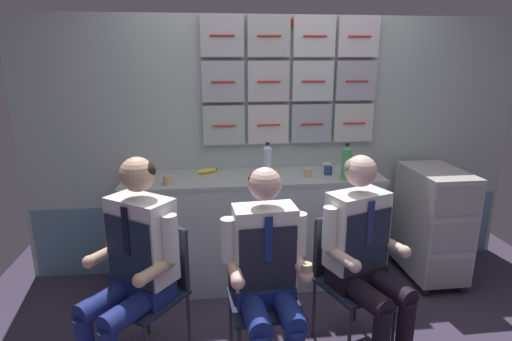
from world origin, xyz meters
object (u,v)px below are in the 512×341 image
(water_bottle_blue_cap, at_px, (346,162))
(service_trolley, at_px, (432,221))
(crew_member_center, at_px, (268,270))
(folding_chair_left, at_px, (155,278))
(espresso_cup_small, at_px, (168,180))
(snack_banana, at_px, (207,171))
(crew_member_left, at_px, (133,259))
(folding_chair_center, at_px, (261,282))
(crew_member_right, at_px, (365,250))
(folding_chair_right, at_px, (346,266))

(water_bottle_blue_cap, bearing_deg, service_trolley, 2.73)
(crew_member_center, bearing_deg, service_trolley, 31.93)
(service_trolley, relative_size, folding_chair_left, 1.13)
(espresso_cup_small, height_order, snack_banana, espresso_cup_small)
(crew_member_left, bearing_deg, snack_banana, 67.68)
(folding_chair_center, relative_size, water_bottle_blue_cap, 2.99)
(folding_chair_center, xyz_separation_m, snack_banana, (-0.31, 1.05, 0.41))
(folding_chair_left, xyz_separation_m, water_bottle_blue_cap, (1.40, 0.63, 0.53))
(crew_member_right, xyz_separation_m, espresso_cup_small, (-1.22, 0.80, 0.25))
(folding_chair_left, bearing_deg, folding_chair_center, -10.82)
(folding_chair_right, bearing_deg, crew_member_left, -174.35)
(folding_chair_center, bearing_deg, folding_chair_left, 169.18)
(crew_member_center, distance_m, snack_banana, 1.28)
(service_trolley, xyz_separation_m, folding_chair_right, (-0.97, -0.66, 0.01))
(service_trolley, bearing_deg, espresso_cup_small, -179.72)
(folding_chair_center, distance_m, crew_member_center, 0.23)
(crew_member_center, distance_m, crew_member_right, 0.63)
(folding_chair_center, height_order, water_bottle_blue_cap, water_bottle_blue_cap)
(water_bottle_blue_cap, bearing_deg, crew_member_right, -99.54)
(crew_member_left, bearing_deg, folding_chair_left, 52.60)
(folding_chair_left, distance_m, crew_member_center, 0.73)
(snack_banana, bearing_deg, espresso_cup_small, -136.98)
(water_bottle_blue_cap, bearing_deg, snack_banana, 164.29)
(service_trolley, distance_m, water_bottle_blue_cap, 0.95)
(service_trolley, relative_size, crew_member_right, 0.75)
(snack_banana, bearing_deg, crew_member_center, -75.36)
(folding_chair_left, height_order, water_bottle_blue_cap, water_bottle_blue_cap)
(folding_chair_left, distance_m, folding_chair_center, 0.65)
(folding_chair_left, height_order, snack_banana, snack_banana)
(service_trolley, distance_m, folding_chair_right, 1.17)
(crew_member_left, relative_size, espresso_cup_small, 18.51)
(service_trolley, height_order, crew_member_center, crew_member_center)
(crew_member_left, relative_size, snack_banana, 7.52)
(service_trolley, distance_m, crew_member_left, 2.42)
(folding_chair_right, bearing_deg, folding_chair_center, -167.44)
(crew_member_left, distance_m, water_bottle_blue_cap, 1.71)
(folding_chair_left, xyz_separation_m, crew_member_center, (0.65, -0.28, 0.17))
(crew_member_right, height_order, snack_banana, crew_member_right)
(folding_chair_right, height_order, snack_banana, snack_banana)
(folding_chair_center, distance_m, espresso_cup_small, 1.07)
(crew_member_center, relative_size, snack_banana, 7.26)
(crew_member_center, height_order, folding_chair_right, crew_member_center)
(folding_chair_center, distance_m, snack_banana, 1.17)
(folding_chair_left, xyz_separation_m, folding_chair_center, (0.64, -0.12, 0.00))
(crew_member_left, bearing_deg, folding_chair_right, 5.65)
(crew_member_left, xyz_separation_m, folding_chair_center, (0.74, 0.00, -0.20))
(service_trolley, bearing_deg, crew_member_right, -138.31)
(folding_chair_left, height_order, folding_chair_right, same)
(folding_chair_left, height_order, crew_member_right, crew_member_right)
(crew_member_right, bearing_deg, snack_banana, 130.91)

